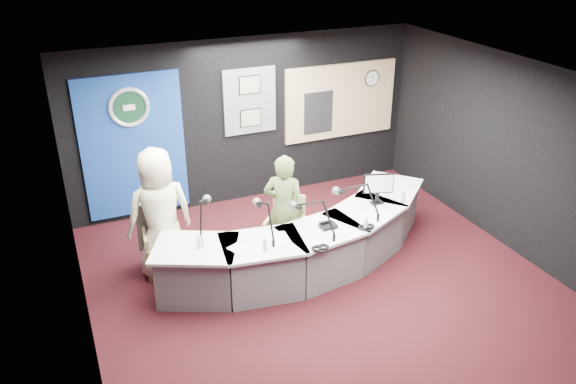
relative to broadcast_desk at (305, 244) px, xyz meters
name	(u,v)px	position (x,y,z in m)	size (l,w,h in m)	color
ground	(325,286)	(0.05, -0.55, -0.38)	(6.00, 6.00, 0.00)	black
ceiling	(332,83)	(0.05, -0.55, 2.42)	(6.00, 6.00, 0.02)	silver
wall_back	(247,121)	(0.05, 2.45, 1.02)	(6.00, 0.02, 2.80)	black
wall_front	(495,341)	(0.05, -3.55, 1.02)	(6.00, 0.02, 2.80)	black
wall_left	(76,242)	(-2.95, -0.55, 1.02)	(0.02, 6.00, 2.80)	black
wall_right	(515,157)	(3.05, -0.55, 1.02)	(0.02, 6.00, 2.80)	black
broadcast_desk	(305,244)	(0.00, 0.00, 0.00)	(4.50, 1.90, 0.75)	silver
backdrop_panel	(134,147)	(-1.85, 2.42, 0.88)	(1.60, 0.05, 2.30)	navy
agency_seal	(129,107)	(-1.85, 2.38, 1.52)	(0.63, 0.63, 0.07)	silver
seal_center	(129,107)	(-1.85, 2.38, 1.52)	(0.48, 0.48, 0.01)	#0E341E
pinboard	(250,101)	(0.10, 2.42, 1.38)	(0.90, 0.04, 1.10)	slate
framed_photo_upper	(250,85)	(0.10, 2.39, 1.65)	(0.34, 0.02, 0.27)	gray
framed_photo_lower	(251,118)	(0.10, 2.39, 1.09)	(0.34, 0.02, 0.27)	gray
booth_window_frame	(341,101)	(1.80, 2.42, 1.18)	(2.12, 0.06, 1.32)	tan
booth_glow	(341,101)	(1.80, 2.41, 1.18)	(2.00, 0.02, 1.20)	#FADF9D
equipment_rack	(318,113)	(1.35, 2.39, 1.03)	(0.55, 0.02, 0.75)	black
wall_clock	(372,78)	(2.40, 2.39, 1.52)	(0.28, 0.28, 0.01)	white
armchair_left	(163,243)	(-1.84, 0.67, 0.08)	(0.51, 0.51, 0.91)	tan
armchair_right	(284,230)	(-0.18, 0.30, 0.10)	(0.53, 0.53, 0.95)	tan
draped_jacket	(155,225)	(-1.89, 0.92, 0.24)	(0.50, 0.10, 0.70)	#6D655C
person_man	(160,213)	(-1.84, 0.67, 0.54)	(0.90, 0.58, 1.84)	beige
person_woman	(284,209)	(-0.18, 0.30, 0.44)	(0.59, 0.39, 1.63)	#536434
computer_monitor	(378,183)	(1.17, 0.06, 0.70)	(0.47, 0.03, 0.32)	black
desk_phone	(328,226)	(0.20, -0.30, 0.40)	(0.21, 0.17, 0.05)	black
headphones_near	(366,227)	(0.66, -0.52, 0.39)	(0.20, 0.20, 0.03)	black
headphones_far	(320,248)	(-0.14, -0.75, 0.39)	(0.20, 0.20, 0.03)	black
paper_stack	(239,249)	(-1.08, -0.35, 0.38)	(0.19, 0.27, 0.00)	white
notepad	(280,237)	(-0.49, -0.30, 0.38)	(0.20, 0.29, 0.00)	white
boom_mic_a	(204,212)	(-1.36, 0.22, 0.68)	(0.38, 0.68, 0.60)	black
boom_mic_b	(265,215)	(-0.65, -0.16, 0.68)	(0.16, 0.74, 0.60)	black
boom_mic_c	(314,214)	(-0.07, -0.39, 0.68)	(0.47, 0.63, 0.60)	black
boom_mic_d	(357,197)	(0.69, -0.19, 0.68)	(0.54, 0.57, 0.60)	black
water_bottles	(315,224)	(0.01, -0.29, 0.46)	(3.12, 0.54, 0.18)	silver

